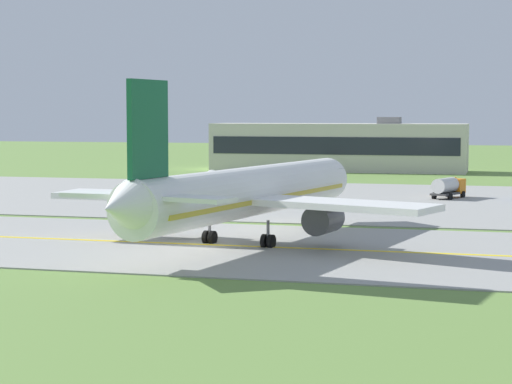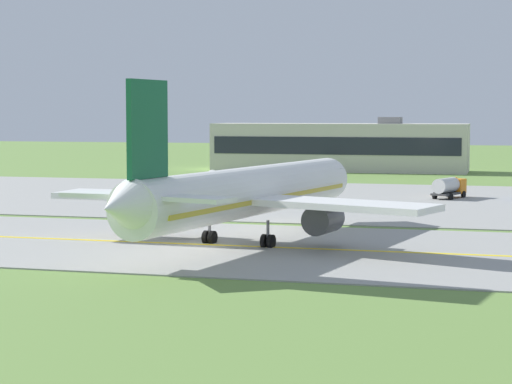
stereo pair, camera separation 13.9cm
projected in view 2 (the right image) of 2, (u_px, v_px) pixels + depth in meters
ground_plane at (203, 246)px, 74.17m from camera, size 500.00×500.00×0.00m
taxiway_strip at (203, 245)px, 74.16m from camera, size 240.00×28.00×0.10m
apron_pad at (392, 201)px, 111.97m from camera, size 140.00×52.00×0.10m
taxiway_centreline at (203, 244)px, 74.16m from camera, size 220.00×0.60×0.01m
airplane_lead at (247, 193)px, 74.87m from camera, size 32.17×39.46×12.70m
service_truck_fuel at (449, 187)px, 114.61m from camera, size 4.08×6.34×2.65m
service_truck_catering at (214, 179)px, 127.71m from camera, size 4.05×6.34×2.65m
terminal_building at (340, 147)px, 171.28m from camera, size 46.34×11.53×9.89m
apron_light_mast at (151, 122)px, 127.33m from camera, size 2.40×0.50×14.70m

